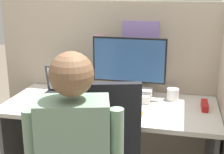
{
  "coord_description": "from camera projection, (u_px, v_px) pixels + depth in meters",
  "views": [
    {
      "loc": [
        0.48,
        -1.69,
        1.54
      ],
      "look_at": [
        0.05,
        0.17,
        0.99
      ],
      "focal_mm": 50.0,
      "sensor_mm": 36.0,
      "label": 1
    }
  ],
  "objects": [
    {
      "name": "coffee_mug",
      "position": [
        173.0,
        94.0,
        2.29
      ],
      "size": [
        0.09,
        0.09,
        0.09
      ],
      "color": "white",
      "rests_on": "desk"
    },
    {
      "name": "mouse",
      "position": [
        88.0,
        102.0,
        2.21
      ],
      "size": [
        0.07,
        0.05,
        0.04
      ],
      "color": "black",
      "rests_on": "desk"
    },
    {
      "name": "paper_box",
      "position": [
        129.0,
        94.0,
        2.33
      ],
      "size": [
        0.34,
        0.23,
        0.06
      ],
      "color": "white",
      "rests_on": "desk"
    },
    {
      "name": "monitor",
      "position": [
        129.0,
        62.0,
        2.26
      ],
      "size": [
        0.54,
        0.17,
        0.4
      ],
      "color": "black",
      "rests_on": "paper_box"
    },
    {
      "name": "carrot_toy",
      "position": [
        139.0,
        117.0,
        1.95
      ],
      "size": [
        0.04,
        0.16,
        0.04
      ],
      "color": "orange",
      "rests_on": "desk"
    },
    {
      "name": "laptop",
      "position": [
        64.0,
        91.0,
        2.35
      ],
      "size": [
        0.32,
        0.21,
        0.23
      ],
      "color": "#2D2D33",
      "rests_on": "desk"
    },
    {
      "name": "desk",
      "position": [
        110.0,
        127.0,
        2.27
      ],
      "size": [
        1.5,
        0.66,
        0.74
      ],
      "color": "beige",
      "rests_on": "ground"
    },
    {
      "name": "stapler",
      "position": [
        205.0,
        106.0,
        2.13
      ],
      "size": [
        0.04,
        0.16,
        0.05
      ],
      "color": "#A31919",
      "rests_on": "desk"
    },
    {
      "name": "cubicle_panel_back",
      "position": [
        120.0,
        90.0,
        2.56
      ],
      "size": [
        2.0,
        0.05,
        1.44
      ],
      "color": "tan",
      "rests_on": "ground"
    }
  ]
}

